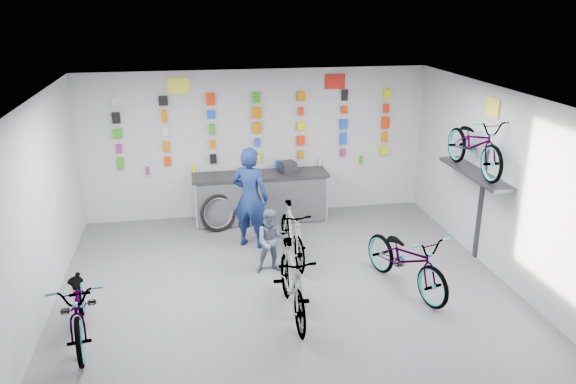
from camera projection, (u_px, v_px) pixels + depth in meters
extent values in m
plane|color=#4B4B50|center=(294.00, 310.00, 8.19)|extent=(8.00, 8.00, 0.00)
plane|color=white|center=(295.00, 107.00, 7.20)|extent=(8.00, 8.00, 0.00)
plane|color=#BCBCBE|center=(257.00, 144.00, 11.41)|extent=(7.00, 0.00, 7.00)
plane|color=#BCBCBE|center=(23.00, 233.00, 7.11)|extent=(0.00, 8.00, 8.00)
plane|color=#BCBCBE|center=(526.00, 199.00, 8.29)|extent=(0.00, 8.00, 8.00)
cube|color=black|center=(261.00, 200.00, 11.34)|extent=(2.60, 0.60, 0.90)
cube|color=silver|center=(263.00, 203.00, 11.05)|extent=(2.60, 0.02, 0.90)
cube|color=silver|center=(196.00, 208.00, 10.83)|extent=(0.04, 0.04, 0.96)
cube|color=silver|center=(327.00, 199.00, 11.27)|extent=(0.04, 0.04, 0.96)
cube|color=black|center=(260.00, 175.00, 11.17)|extent=(2.70, 0.66, 0.06)
cube|color=#2A9513|center=(121.00, 163.00, 10.97)|extent=(0.12, 0.06, 0.23)
cube|color=red|center=(168.00, 161.00, 11.13)|extent=(0.13, 0.06, 0.17)
cube|color=black|center=(213.00, 159.00, 11.28)|extent=(0.13, 0.06, 0.19)
cube|color=#D6D602|center=(258.00, 157.00, 11.43)|extent=(0.13, 0.06, 0.20)
cube|color=#C66302|center=(301.00, 154.00, 11.58)|extent=(0.10, 0.06, 0.18)
cube|color=#861F63|center=(343.00, 152.00, 11.74)|extent=(0.11, 0.06, 0.15)
cube|color=#D6D602|center=(384.00, 150.00, 11.89)|extent=(0.15, 0.06, 0.17)
cube|color=#861F63|center=(119.00, 148.00, 10.87)|extent=(0.10, 0.06, 0.16)
cube|color=#C66302|center=(167.00, 146.00, 11.03)|extent=(0.13, 0.06, 0.19)
cube|color=#C66302|center=(213.00, 144.00, 11.18)|extent=(0.11, 0.06, 0.16)
cube|color=#1444B9|center=(257.00, 142.00, 11.33)|extent=(0.09, 0.06, 0.16)
cube|color=red|center=(301.00, 140.00, 11.48)|extent=(0.15, 0.06, 0.19)
cube|color=#1444B9|center=(343.00, 138.00, 11.64)|extent=(0.14, 0.06, 0.23)
cube|color=#C66302|center=(385.00, 137.00, 11.79)|extent=(0.12, 0.06, 0.21)
cube|color=#2A9513|center=(118.00, 133.00, 10.77)|extent=(0.17, 0.06, 0.17)
cube|color=silver|center=(165.00, 131.00, 10.93)|extent=(0.12, 0.06, 0.16)
cube|color=#2A9513|center=(212.00, 130.00, 11.08)|extent=(0.11, 0.06, 0.21)
cube|color=#C66302|center=(257.00, 128.00, 11.23)|extent=(0.15, 0.06, 0.21)
cube|color=#D6D602|center=(301.00, 126.00, 11.39)|extent=(0.16, 0.06, 0.16)
cube|color=#1444B9|center=(344.00, 124.00, 11.54)|extent=(0.16, 0.06, 0.21)
cube|color=red|center=(385.00, 123.00, 11.69)|extent=(0.16, 0.06, 0.24)
cube|color=black|center=(116.00, 118.00, 10.68)|extent=(0.15, 0.06, 0.21)
cube|color=#C66302|center=(164.00, 116.00, 10.83)|extent=(0.10, 0.06, 0.23)
cube|color=#1444B9|center=(211.00, 115.00, 10.98)|extent=(0.16, 0.06, 0.15)
cube|color=#C66302|center=(257.00, 113.00, 11.13)|extent=(0.17, 0.06, 0.22)
cube|color=red|center=(301.00, 111.00, 11.29)|extent=(0.10, 0.06, 0.17)
cube|color=red|center=(344.00, 110.00, 11.44)|extent=(0.13, 0.06, 0.15)
cube|color=red|center=(386.00, 108.00, 11.59)|extent=(0.12, 0.06, 0.18)
cube|color=silver|center=(115.00, 102.00, 10.58)|extent=(0.10, 0.06, 0.15)
cube|color=black|center=(163.00, 101.00, 10.73)|extent=(0.17, 0.06, 0.18)
cube|color=red|center=(210.00, 99.00, 10.88)|extent=(0.17, 0.06, 0.24)
cube|color=#2A9513|center=(257.00, 98.00, 11.03)|extent=(0.13, 0.06, 0.21)
cube|color=#C66302|center=(301.00, 96.00, 11.19)|extent=(0.16, 0.06, 0.19)
cube|color=black|center=(345.00, 95.00, 11.34)|extent=(0.12, 0.06, 0.22)
cube|color=#D6D602|center=(387.00, 94.00, 11.49)|extent=(0.14, 0.06, 0.18)
cylinder|color=#861F63|center=(148.00, 171.00, 11.10)|extent=(0.07, 0.07, 0.16)
cylinder|color=#D6D602|center=(194.00, 168.00, 11.25)|extent=(0.07, 0.07, 0.16)
cylinder|color=#1444B9|center=(277.00, 164.00, 11.54)|extent=(0.07, 0.07, 0.16)
cylinder|color=silver|center=(320.00, 162.00, 11.69)|extent=(0.07, 0.07, 0.16)
cylinder|color=#2A9513|center=(361.00, 160.00, 11.84)|extent=(0.07, 0.07, 0.16)
cube|color=#333338|center=(475.00, 173.00, 9.36)|extent=(0.38, 1.90, 0.06)
cube|color=#333338|center=(481.00, 203.00, 9.57)|extent=(0.04, 0.10, 2.00)
cube|color=#FBF333|center=(178.00, 86.00, 10.74)|extent=(0.42, 0.02, 0.30)
cube|color=red|center=(335.00, 82.00, 11.26)|extent=(0.42, 0.02, 0.30)
cube|color=#FBF333|center=(492.00, 107.00, 9.02)|extent=(0.02, 0.40, 0.30)
imported|color=gray|center=(79.00, 305.00, 7.39)|extent=(0.94, 1.96, 0.99)
imported|color=gray|center=(292.00, 282.00, 7.90)|extent=(0.50, 1.77, 1.07)
imported|color=gray|center=(407.00, 259.00, 8.67)|extent=(1.21, 2.04, 1.01)
imported|color=gray|center=(292.00, 233.00, 9.62)|extent=(0.55, 1.67, 0.99)
imported|color=gray|center=(475.00, 144.00, 9.18)|extent=(0.63, 1.80, 0.95)
imported|color=#10204F|center=(250.00, 198.00, 10.04)|extent=(0.81, 0.72, 1.86)
imported|color=slate|center=(272.00, 241.00, 9.19)|extent=(0.55, 0.44, 1.09)
torus|color=black|center=(218.00, 213.00, 10.87)|extent=(0.77, 0.42, 0.75)
torus|color=silver|center=(218.00, 213.00, 10.87)|extent=(0.62, 0.31, 0.61)
cube|color=black|center=(288.00, 167.00, 11.22)|extent=(0.34, 0.35, 0.22)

